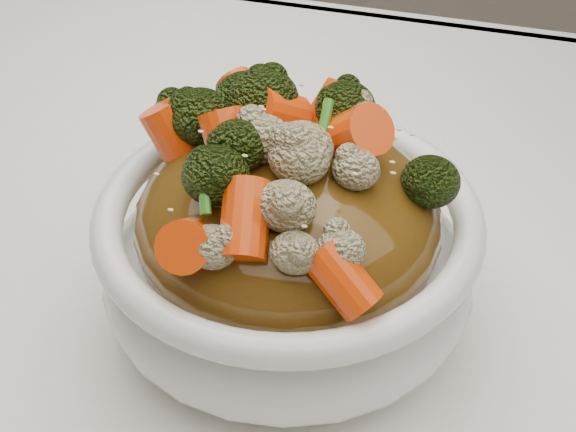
% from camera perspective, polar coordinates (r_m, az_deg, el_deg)
% --- Properties ---
extents(tablecloth, '(1.20, 0.80, 0.04)m').
position_cam_1_polar(tablecloth, '(0.52, 3.69, -7.06)').
color(tablecloth, white).
rests_on(tablecloth, dining_table).
extents(bowl, '(0.22, 0.22, 0.08)m').
position_cam_1_polar(bowl, '(0.46, 0.00, -3.08)').
color(bowl, white).
rests_on(bowl, tablecloth).
extents(sauce_base, '(0.18, 0.18, 0.09)m').
position_cam_1_polar(sauce_base, '(0.45, 0.00, -0.30)').
color(sauce_base, '#52340E').
rests_on(sauce_base, bowl).
extents(carrots, '(0.18, 0.18, 0.05)m').
position_cam_1_polar(carrots, '(0.41, 0.00, 6.40)').
color(carrots, '#F24207').
rests_on(carrots, sauce_base).
extents(broccoli, '(0.18, 0.18, 0.04)m').
position_cam_1_polar(broccoli, '(0.41, 0.00, 6.28)').
color(broccoli, black).
rests_on(broccoli, sauce_base).
extents(cauliflower, '(0.18, 0.18, 0.04)m').
position_cam_1_polar(cauliflower, '(0.41, 0.00, 6.05)').
color(cauliflower, tan).
rests_on(cauliflower, sauce_base).
extents(scallions, '(0.13, 0.13, 0.02)m').
position_cam_1_polar(scallions, '(0.41, 0.00, 6.52)').
color(scallions, '#2A761B').
rests_on(scallions, sauce_base).
extents(sesame_seeds, '(0.16, 0.16, 0.01)m').
position_cam_1_polar(sesame_seeds, '(0.41, 0.00, 6.52)').
color(sesame_seeds, beige).
rests_on(sesame_seeds, sauce_base).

